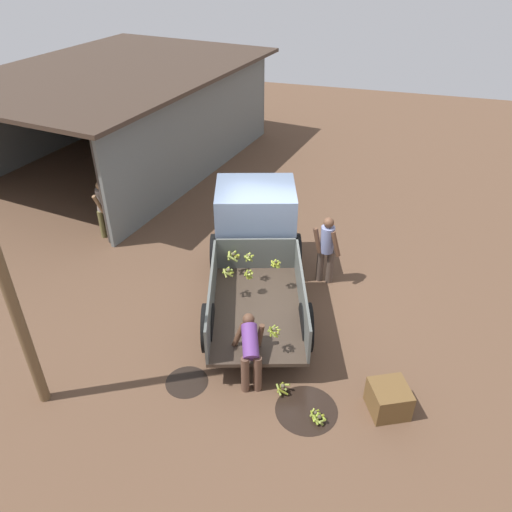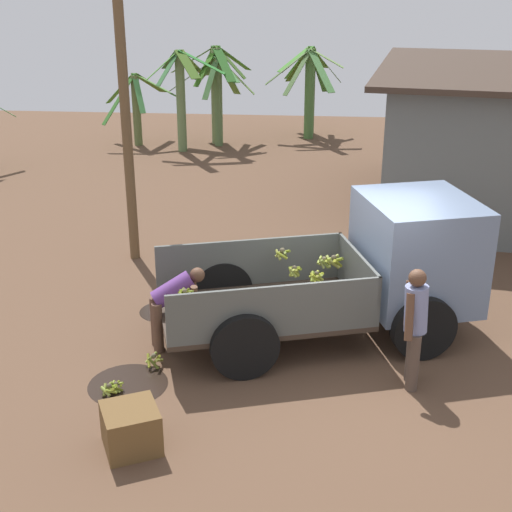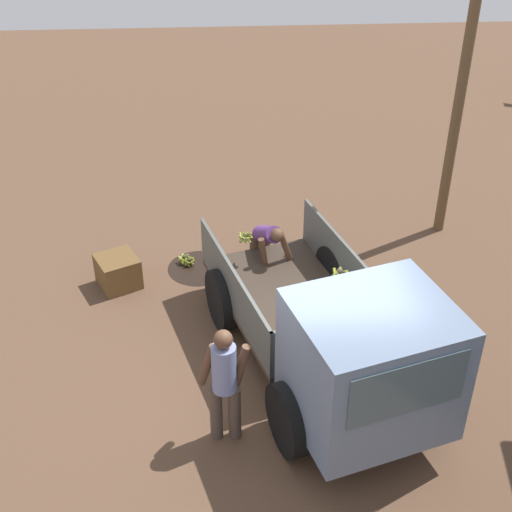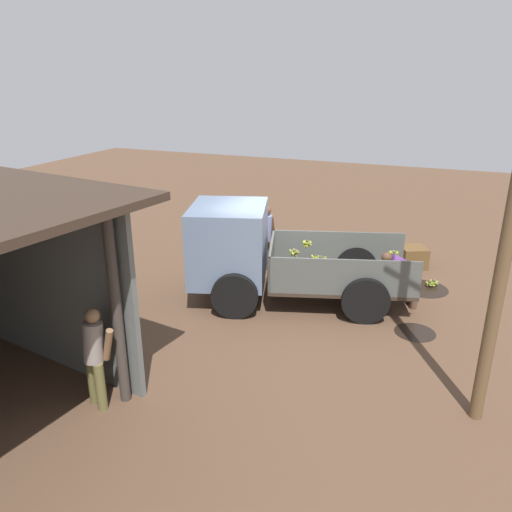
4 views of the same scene
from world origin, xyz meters
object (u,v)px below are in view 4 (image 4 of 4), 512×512
(person_worker_loading, at_px, (404,274))
(banana_bunch_on_ground_2, at_px, (433,282))
(wooden_crate_0, at_px, (413,257))
(cargo_truck, at_px, (250,251))
(person_foreground_visitor, at_px, (266,236))
(person_bystander_near_shed, at_px, (95,353))
(banana_bunch_on_ground_1, at_px, (430,283))
(banana_bunch_on_ground_0, at_px, (411,290))

(person_worker_loading, xyz_separation_m, banana_bunch_on_ground_2, (-0.61, -1.42, -0.67))
(wooden_crate_0, bearing_deg, cargo_truck, 46.07)
(person_worker_loading, bearing_deg, person_foreground_visitor, -33.86)
(person_bystander_near_shed, bearing_deg, banana_bunch_on_ground_1, -11.82)
(person_worker_loading, height_order, banana_bunch_on_ground_1, person_worker_loading)
(person_worker_loading, relative_size, banana_bunch_on_ground_0, 4.62)
(person_foreground_visitor, xyz_separation_m, person_worker_loading, (-3.46, 0.79, -0.20))
(banana_bunch_on_ground_0, relative_size, banana_bunch_on_ground_2, 1.07)
(person_worker_loading, bearing_deg, cargo_truck, -6.43)
(banana_bunch_on_ground_2, distance_m, wooden_crate_0, 1.26)
(person_foreground_visitor, xyz_separation_m, banana_bunch_on_ground_2, (-4.07, -0.63, -0.87))
(person_bystander_near_shed, distance_m, wooden_crate_0, 8.72)
(banana_bunch_on_ground_2, bearing_deg, cargo_truck, 30.50)
(person_foreground_visitor, relative_size, banana_bunch_on_ground_0, 6.45)
(person_bystander_near_shed, relative_size, banana_bunch_on_ground_0, 6.05)
(person_worker_loading, distance_m, banana_bunch_on_ground_1, 1.59)
(person_foreground_visitor, bearing_deg, person_bystander_near_shed, -91.74)
(person_foreground_visitor, distance_m, banana_bunch_on_ground_2, 4.21)
(person_foreground_visitor, height_order, banana_bunch_on_ground_0, person_foreground_visitor)
(person_bystander_near_shed, bearing_deg, person_foreground_visitor, 17.98)
(banana_bunch_on_ground_1, xyz_separation_m, wooden_crate_0, (0.52, -1.18, 0.19))
(person_bystander_near_shed, relative_size, wooden_crate_0, 2.54)
(banana_bunch_on_ground_0, xyz_separation_m, banana_bunch_on_ground_2, (-0.45, -0.76, -0.04))
(cargo_truck, bearing_deg, person_foreground_visitor, -98.16)
(person_worker_loading, relative_size, banana_bunch_on_ground_1, 5.97)
(person_worker_loading, height_order, wooden_crate_0, person_worker_loading)
(banana_bunch_on_ground_1, bearing_deg, person_bystander_near_shed, 56.09)
(person_worker_loading, distance_m, wooden_crate_0, 2.56)
(banana_bunch_on_ground_1, distance_m, banana_bunch_on_ground_2, 0.11)
(person_foreground_visitor, xyz_separation_m, person_bystander_near_shed, (0.43, 6.05, -0.06))
(banana_bunch_on_ground_0, distance_m, banana_bunch_on_ground_1, 0.77)
(person_worker_loading, xyz_separation_m, banana_bunch_on_ground_0, (-0.16, -0.66, -0.63))
(cargo_truck, height_order, person_bystander_near_shed, cargo_truck)
(person_bystander_near_shed, xyz_separation_m, banana_bunch_on_ground_0, (-4.06, -5.92, -0.77))
(person_worker_loading, distance_m, person_bystander_near_shed, 6.54)
(banana_bunch_on_ground_0, relative_size, wooden_crate_0, 0.42)
(banana_bunch_on_ground_0, height_order, wooden_crate_0, wooden_crate_0)
(wooden_crate_0, bearing_deg, banana_bunch_on_ground_2, 118.60)
(banana_bunch_on_ground_1, relative_size, wooden_crate_0, 0.33)
(cargo_truck, bearing_deg, person_bystander_near_shed, 64.32)
(person_worker_loading, height_order, banana_bunch_on_ground_2, person_worker_loading)
(person_bystander_near_shed, distance_m, banana_bunch_on_ground_2, 8.09)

